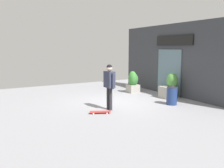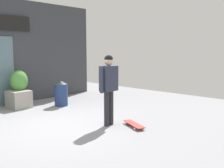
{
  "view_description": "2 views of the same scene",
  "coord_description": "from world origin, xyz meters",
  "px_view_note": "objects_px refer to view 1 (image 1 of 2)",
  "views": [
    {
      "loc": [
        8.33,
        -5.17,
        2.31
      ],
      "look_at": [
        1.01,
        -1.0,
        1.0
      ],
      "focal_mm": 37.2,
      "sensor_mm": 36.0,
      "label": 1
    },
    {
      "loc": [
        -3.74,
        -5.21,
        1.9
      ],
      "look_at": [
        1.01,
        -1.0,
        1.0
      ],
      "focal_mm": 41.92,
      "sensor_mm": 36.0,
      "label": 2
    }
  ],
  "objects_px": {
    "skateboarder": "(109,82)",
    "trash_bin": "(172,95)",
    "planter_box_left": "(170,86)",
    "planter_box_right": "(133,81)",
    "skateboard": "(100,112)"
  },
  "relations": [
    {
      "from": "skateboard",
      "to": "planter_box_left",
      "type": "distance_m",
      "value": 4.11
    },
    {
      "from": "planter_box_left",
      "to": "trash_bin",
      "type": "relative_size",
      "value": 1.43
    },
    {
      "from": "skateboarder",
      "to": "trash_bin",
      "type": "relative_size",
      "value": 2.09
    },
    {
      "from": "planter_box_left",
      "to": "planter_box_right",
      "type": "height_order",
      "value": "planter_box_left"
    },
    {
      "from": "skateboard",
      "to": "planter_box_right",
      "type": "relative_size",
      "value": 0.67
    },
    {
      "from": "skateboard",
      "to": "trash_bin",
      "type": "bearing_deg",
      "value": -160.56
    },
    {
      "from": "planter_box_left",
      "to": "planter_box_right",
      "type": "distance_m",
      "value": 2.06
    },
    {
      "from": "planter_box_left",
      "to": "planter_box_right",
      "type": "relative_size",
      "value": 1.03
    },
    {
      "from": "skateboarder",
      "to": "skateboard",
      "type": "xyz_separation_m",
      "value": [
        0.3,
        -0.55,
        -0.99
      ]
    },
    {
      "from": "trash_bin",
      "to": "skateboarder",
      "type": "bearing_deg",
      "value": -102.26
    },
    {
      "from": "skateboard",
      "to": "planter_box_left",
      "type": "bearing_deg",
      "value": -145.44
    },
    {
      "from": "trash_bin",
      "to": "planter_box_left",
      "type": "bearing_deg",
      "value": 139.66
    },
    {
      "from": "skateboarder",
      "to": "skateboard",
      "type": "bearing_deg",
      "value": 25.37
    },
    {
      "from": "skateboarder",
      "to": "planter_box_right",
      "type": "distance_m",
      "value": 3.61
    },
    {
      "from": "skateboarder",
      "to": "planter_box_left",
      "type": "distance_m",
      "value": 3.52
    }
  ]
}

